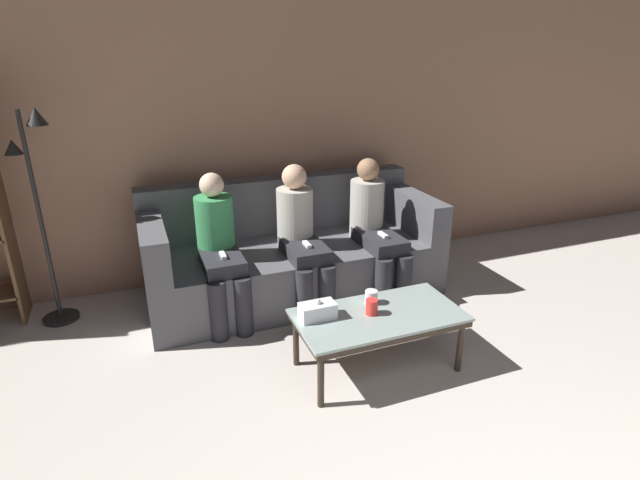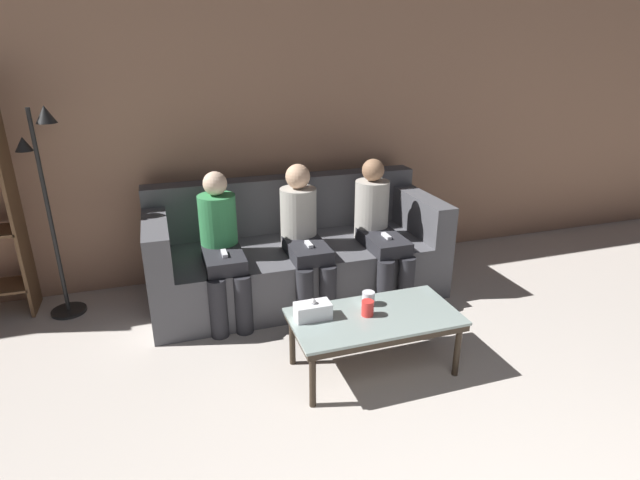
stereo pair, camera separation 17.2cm
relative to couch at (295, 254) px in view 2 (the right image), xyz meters
The scene contains 10 objects.
wall_back 1.12m from the couch, 90.00° to the left, with size 12.00×0.06×2.60m.
couch is the anchor object (origin of this frame).
coffee_table 1.27m from the couch, 82.71° to the right, with size 1.05×0.54×0.40m.
cup_near_left 1.25m from the couch, 84.54° to the right, with size 0.08×0.08×0.10m.
cup_near_right 1.13m from the couch, 80.89° to the right, with size 0.08×0.08×0.09m.
tissue_box 1.19m from the couch, 100.36° to the right, with size 0.22×0.12×0.13m.
standing_lamp 1.91m from the couch, behind, with size 0.31×0.26×1.58m.
seated_person_left_end 0.72m from the couch, 159.02° to the right, with size 0.31×0.64×1.11m.
seated_person_mid_left 0.36m from the couch, 90.00° to the right, with size 0.31×0.67×1.12m.
seated_person_mid_right 0.73m from the couch, 22.67° to the right, with size 0.31×0.71×1.12m.
Camera 2 is at (-1.01, -0.13, 1.95)m, focal length 28.00 mm.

